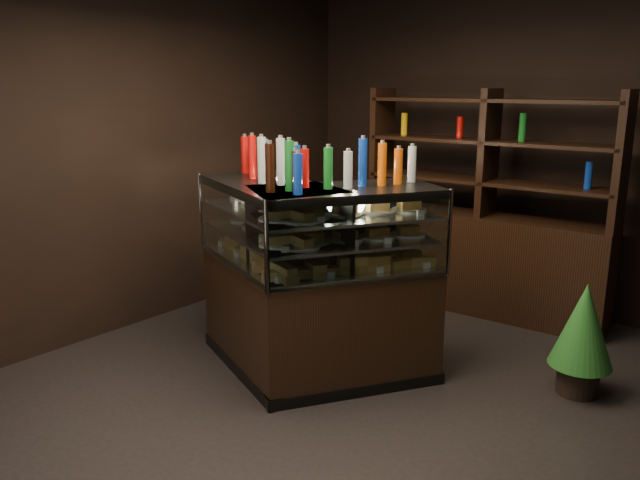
% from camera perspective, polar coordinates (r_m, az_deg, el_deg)
% --- Properties ---
extents(ground, '(5.00, 5.00, 0.00)m').
position_cam_1_polar(ground, '(4.22, 5.93, -14.88)').
color(ground, black).
rests_on(ground, ground).
extents(room_shell, '(5.02, 5.02, 3.01)m').
position_cam_1_polar(room_shell, '(3.69, 6.71, 12.49)').
color(room_shell, black).
rests_on(room_shell, ground).
extents(display_case, '(1.84, 1.41, 1.38)m').
position_cam_1_polar(display_case, '(4.47, -1.13, -6.53)').
color(display_case, black).
rests_on(display_case, ground).
extents(food_display, '(1.50, 1.08, 0.43)m').
position_cam_1_polar(food_display, '(4.29, -1.19, 0.75)').
color(food_display, '#C69447').
rests_on(food_display, display_case).
extents(bottles_top, '(1.34, 0.94, 0.30)m').
position_cam_1_polar(bottles_top, '(4.21, -1.19, 6.96)').
color(bottles_top, '#B20C0A').
rests_on(bottles_top, display_case).
extents(potted_conifer, '(0.41, 0.41, 0.88)m').
position_cam_1_polar(potted_conifer, '(4.50, 22.98, -7.02)').
color(potted_conifer, black).
rests_on(potted_conifer, ground).
extents(back_shelving, '(2.23, 0.56, 2.00)m').
position_cam_1_polar(back_shelving, '(5.83, 14.64, -0.54)').
color(back_shelving, black).
rests_on(back_shelving, ground).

